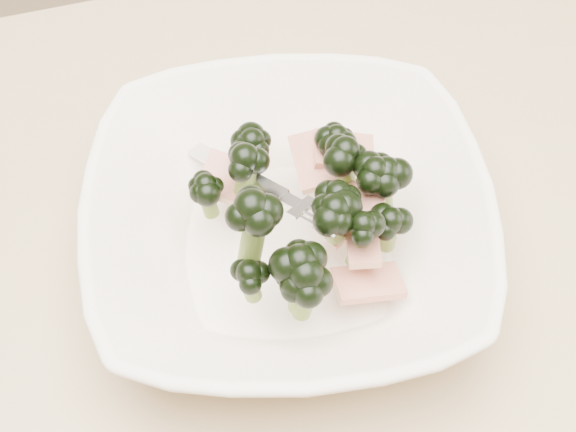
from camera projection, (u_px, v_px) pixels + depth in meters
name	position (u px, v px, depth m)	size (l,w,h in m)	color
dining_table	(182.00, 392.00, 0.68)	(1.20, 0.80, 0.75)	tan
broccoli_dish	(290.00, 223.00, 0.61)	(0.36, 0.36, 0.13)	white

